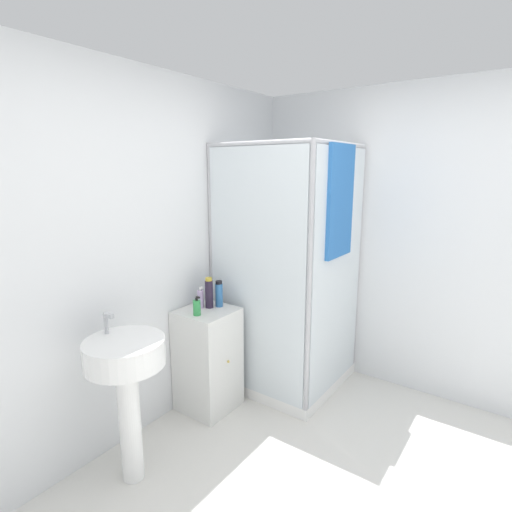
# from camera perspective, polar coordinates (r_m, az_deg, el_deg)

# --- Properties ---
(wall_back) EXTENTS (6.40, 0.06, 2.50)m
(wall_back) POSITION_cam_1_polar(r_m,az_deg,el_deg) (2.79, -17.47, -0.52)
(wall_back) COLOR silver
(wall_back) RESTS_ON ground_plane
(wall_right) EXTENTS (0.06, 6.40, 2.50)m
(wall_right) POSITION_cam_1_polar(r_m,az_deg,el_deg) (3.42, 26.66, 0.99)
(wall_right) COLOR silver
(wall_right) RESTS_ON ground_plane
(shower_enclosure) EXTENTS (0.93, 0.96, 2.04)m
(shower_enclosure) POSITION_cam_1_polar(r_m,az_deg,el_deg) (3.44, 5.13, -9.45)
(shower_enclosure) COLOR white
(shower_enclosure) RESTS_ON ground_plane
(vanity_cabinet) EXTENTS (0.40, 0.41, 0.80)m
(vanity_cabinet) POSITION_cam_1_polar(r_m,az_deg,el_deg) (3.22, -6.89, -14.41)
(vanity_cabinet) COLOR silver
(vanity_cabinet) RESTS_ON ground_plane
(sink) EXTENTS (0.46, 0.46, 1.03)m
(sink) POSITION_cam_1_polar(r_m,az_deg,el_deg) (2.50, -18.06, -15.57)
(sink) COLOR white
(sink) RESTS_ON ground_plane
(soap_dispenser) EXTENTS (0.05, 0.06, 0.14)m
(soap_dispenser) POSITION_cam_1_polar(r_m,az_deg,el_deg) (2.94, -8.45, -7.28)
(soap_dispenser) COLOR green
(soap_dispenser) RESTS_ON vanity_cabinet
(shampoo_bottle_tall_black) EXTENTS (0.06, 0.06, 0.24)m
(shampoo_bottle_tall_black) POSITION_cam_1_polar(r_m,az_deg,el_deg) (3.07, -6.73, -5.28)
(shampoo_bottle_tall_black) COLOR #281E33
(shampoo_bottle_tall_black) RESTS_ON vanity_cabinet
(shampoo_bottle_blue) EXTENTS (0.06, 0.06, 0.20)m
(shampoo_bottle_blue) POSITION_cam_1_polar(r_m,az_deg,el_deg) (3.09, -5.31, -5.43)
(shampoo_bottle_blue) COLOR #2D66A3
(shampoo_bottle_blue) RESTS_ON vanity_cabinet
(lotion_bottle_white) EXTENTS (0.05, 0.05, 0.17)m
(lotion_bottle_white) POSITION_cam_1_polar(r_m,az_deg,el_deg) (3.09, -7.94, -6.07)
(lotion_bottle_white) COLOR #B299C6
(lotion_bottle_white) RESTS_ON vanity_cabinet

